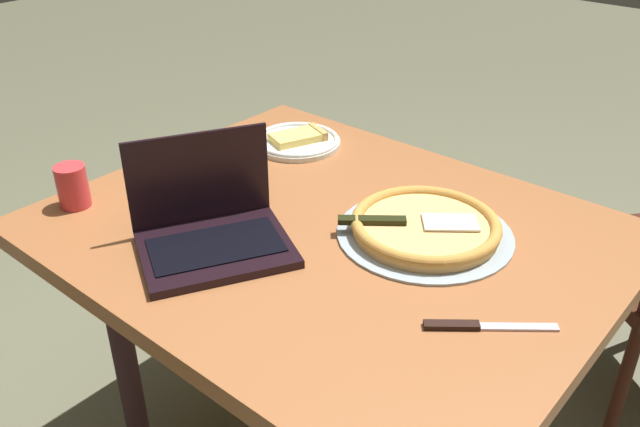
# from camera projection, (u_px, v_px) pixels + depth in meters

# --- Properties ---
(dining_table) EXTENTS (1.17, 0.95, 0.74)m
(dining_table) POSITION_uv_depth(u_px,v_px,m) (329.00, 258.00, 1.48)
(dining_table) COLOR #985A32
(dining_table) RESTS_ON ground_plane
(laptop) EXTENTS (0.35, 0.37, 0.22)m
(laptop) POSITION_uv_depth(u_px,v_px,m) (211.00, 226.00, 1.36)
(laptop) COLOR black
(laptop) RESTS_ON dining_table
(pizza_plate) EXTENTS (0.23, 0.23, 0.04)m
(pizza_plate) POSITION_uv_depth(u_px,v_px,m) (297.00, 140.00, 1.81)
(pizza_plate) COLOR silver
(pizza_plate) RESTS_ON dining_table
(pizza_tray) EXTENTS (0.37, 0.37, 0.04)m
(pizza_tray) POSITION_uv_depth(u_px,v_px,m) (425.00, 227.00, 1.40)
(pizza_tray) COLOR #94A3AB
(pizza_tray) RESTS_ON dining_table
(table_knife) EXTENTS (0.19, 0.16, 0.01)m
(table_knife) POSITION_uv_depth(u_px,v_px,m) (477.00, 326.00, 1.15)
(table_knife) COLOR #C9B0C5
(table_knife) RESTS_ON dining_table
(drink_cup) EXTENTS (0.07, 0.07, 0.10)m
(drink_cup) POSITION_uv_depth(u_px,v_px,m) (73.00, 186.00, 1.50)
(drink_cup) COLOR #D1363A
(drink_cup) RESTS_ON dining_table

